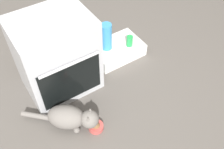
{
  "coord_description": "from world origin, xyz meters",
  "views": [
    {
      "loc": [
        -0.52,
        -1.21,
        1.97
      ],
      "look_at": [
        0.32,
        0.08,
        0.25
      ],
      "focal_mm": 41.24,
      "sensor_mm": 36.0,
      "label": 1
    }
  ],
  "objects_px": {
    "pantry_cabinet": "(117,50)",
    "soda_can": "(130,41)",
    "cat": "(71,117)",
    "oven": "(57,56)",
    "food_bowl": "(96,127)",
    "water_bottle": "(106,37)"
  },
  "relations": [
    {
      "from": "water_bottle",
      "to": "pantry_cabinet",
      "type": "bearing_deg",
      "value": -12.27
    },
    {
      "from": "oven",
      "to": "pantry_cabinet",
      "type": "bearing_deg",
      "value": 4.34
    },
    {
      "from": "pantry_cabinet",
      "to": "cat",
      "type": "bearing_deg",
      "value": -147.52
    },
    {
      "from": "pantry_cabinet",
      "to": "soda_can",
      "type": "relative_size",
      "value": 4.45
    },
    {
      "from": "pantry_cabinet",
      "to": "soda_can",
      "type": "xyz_separation_m",
      "value": [
        0.11,
        -0.07,
        0.13
      ]
    },
    {
      "from": "pantry_cabinet",
      "to": "water_bottle",
      "type": "bearing_deg",
      "value": 167.73
    },
    {
      "from": "food_bowl",
      "to": "water_bottle",
      "type": "xyz_separation_m",
      "value": [
        0.55,
        0.7,
        0.26
      ]
    },
    {
      "from": "food_bowl",
      "to": "soda_can",
      "type": "height_order",
      "value": "soda_can"
    },
    {
      "from": "pantry_cabinet",
      "to": "cat",
      "type": "distance_m",
      "value": 0.98
    },
    {
      "from": "cat",
      "to": "soda_can",
      "type": "distance_m",
      "value": 1.04
    },
    {
      "from": "food_bowl",
      "to": "water_bottle",
      "type": "bearing_deg",
      "value": 51.51
    },
    {
      "from": "oven",
      "to": "soda_can",
      "type": "height_order",
      "value": "oven"
    },
    {
      "from": "oven",
      "to": "soda_can",
      "type": "xyz_separation_m",
      "value": [
        0.8,
        -0.02,
        -0.19
      ]
    },
    {
      "from": "food_bowl",
      "to": "soda_can",
      "type": "xyz_separation_m",
      "value": [
        0.78,
        0.6,
        0.17
      ]
    },
    {
      "from": "food_bowl",
      "to": "cat",
      "type": "height_order",
      "value": "cat"
    },
    {
      "from": "cat",
      "to": "soda_can",
      "type": "relative_size",
      "value": 4.54
    },
    {
      "from": "oven",
      "to": "soda_can",
      "type": "bearing_deg",
      "value": -1.59
    },
    {
      "from": "oven",
      "to": "food_bowl",
      "type": "xyz_separation_m",
      "value": [
        0.02,
        -0.62,
        -0.35
      ]
    },
    {
      "from": "cat",
      "to": "food_bowl",
      "type": "bearing_deg",
      "value": 0.0
    },
    {
      "from": "food_bowl",
      "to": "cat",
      "type": "bearing_deg",
      "value": 137.6
    },
    {
      "from": "food_bowl",
      "to": "cat",
      "type": "relative_size",
      "value": 0.24
    },
    {
      "from": "water_bottle",
      "to": "food_bowl",
      "type": "bearing_deg",
      "value": -128.49
    }
  ]
}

